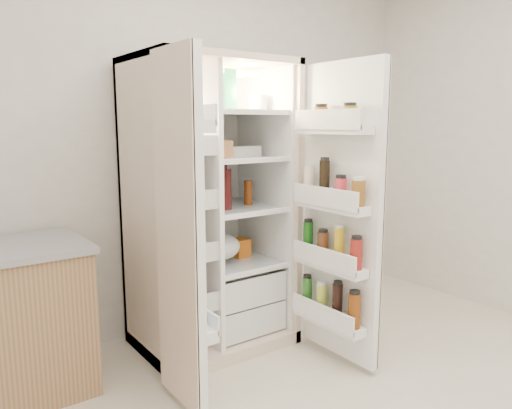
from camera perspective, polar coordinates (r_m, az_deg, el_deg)
wall_back at (r=3.39m, az=-8.01°, el=8.34°), size 4.00×0.02×2.70m
refrigerator at (r=3.13m, az=-5.55°, el=-2.88°), size 0.92×0.70×1.80m
freezer_door at (r=2.34m, az=-8.90°, el=-3.47°), size 0.15×0.40×1.72m
fridge_door at (r=2.85m, az=9.77°, el=-1.52°), size 0.17×0.58×1.72m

